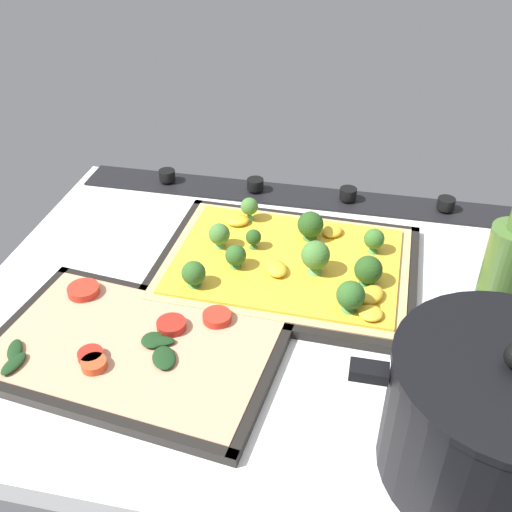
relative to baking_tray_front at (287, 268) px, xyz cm
name	(u,v)px	position (x,y,z in cm)	size (l,w,h in cm)	color
ground_plane	(269,311)	(1.01, 7.50, -1.87)	(78.00, 63.07, 3.00)	white
stove_control_panel	(301,195)	(1.01, -20.53, 0.19)	(74.88, 7.00, 2.60)	black
baking_tray_front	(287,268)	(0.00, 0.00, 0.00)	(36.54, 28.32, 1.30)	black
broccoli_pizza	(291,261)	(-0.60, 0.31, 1.56)	(34.07, 25.84, 6.17)	tan
baking_tray_back	(134,352)	(14.86, 20.07, 0.01)	(36.07, 25.56, 1.30)	black
veggie_pizza_back	(133,346)	(15.05, 19.82, 0.70)	(33.39, 22.89, 1.90)	tan
cooking_pot	(497,419)	(-23.82, 27.62, 6.50)	(27.41, 20.61, 16.03)	black
oil_bottle	(502,283)	(-26.00, 9.00, 8.32)	(5.29, 5.29, 21.08)	#476B2D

